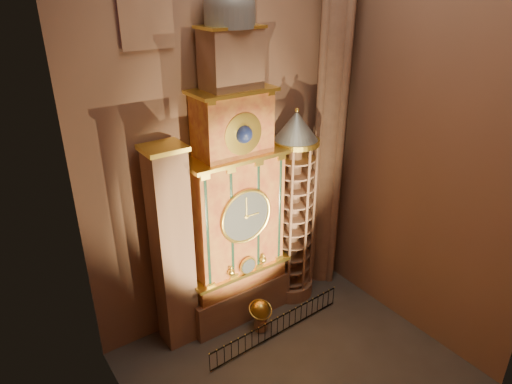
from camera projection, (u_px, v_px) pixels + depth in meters
floor at (295, 369)px, 21.16m from camera, size 14.00×14.00×0.00m
wall_back at (220, 109)px, 20.92m from camera, size 22.00×0.00×22.00m
wall_left at (117, 191)px, 12.84m from camera, size 0.00×22.00×22.00m
wall_right at (427, 114)px, 20.11m from camera, size 0.00×22.00×22.00m
astronomical_clock at (234, 201)px, 22.00m from camera, size 5.60×2.41×16.70m
portrait_tower at (172, 250)px, 20.90m from camera, size 1.80×1.60×10.20m
stair_turret at (293, 210)px, 24.22m from camera, size 2.50×2.50×10.80m
gothic_pier at (333, 95)px, 23.35m from camera, size 2.04×2.04×22.00m
celestial_globe at (261, 313)px, 23.13m from camera, size 1.30×1.24×1.76m
iron_railing at (277, 326)px, 22.92m from camera, size 8.02×0.38×1.07m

